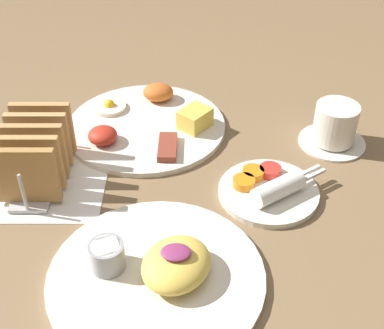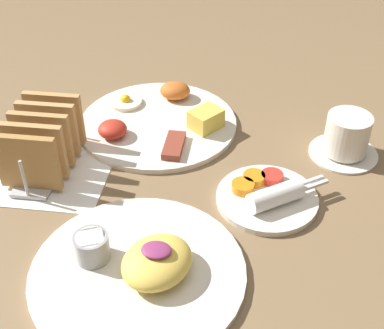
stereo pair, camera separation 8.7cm
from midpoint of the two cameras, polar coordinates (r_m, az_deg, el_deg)
The scene contains 7 objects.
ground_plane at distance 0.87m, azimuth -0.40°, elevation -2.63°, with size 3.00×3.00×0.00m, color brown.
napkin_flat at distance 0.93m, azimuth -12.63°, elevation -0.20°, with size 0.22×0.22×0.00m.
plate_breakfast at distance 1.01m, azimuth -1.05°, elevation 4.64°, with size 0.30×0.30×0.05m.
plate_condiments at distance 0.85m, azimuth 10.98°, elevation -3.38°, with size 0.17×0.16×0.04m.
plate_foreground at distance 0.73m, azimuth -2.15°, elevation -11.08°, with size 0.29×0.29×0.06m.
toast_rack at distance 0.91m, azimuth -13.06°, elevation 2.31°, with size 0.10×0.18×0.10m.
coffee_cup at distance 0.97m, azimuth 18.65°, elevation 2.67°, with size 0.12×0.12×0.08m.
Camera 2 is at (0.13, -0.65, 0.56)m, focal length 50.00 mm.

